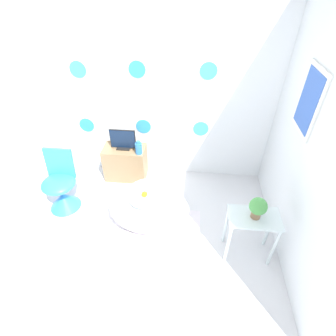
{
  "coord_description": "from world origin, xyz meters",
  "views": [
    {
      "loc": [
        0.65,
        -1.29,
        2.53
      ],
      "look_at": [
        0.43,
        0.86,
        0.8
      ],
      "focal_mm": 28.0,
      "sensor_mm": 36.0,
      "label": 1
    }
  ],
  "objects_px": {
    "tv": "(123,140)",
    "potted_plant_left": "(258,207)",
    "chair": "(62,191)",
    "bathtub": "(149,209)",
    "vase": "(139,148)"
  },
  "relations": [
    {
      "from": "tv",
      "to": "potted_plant_left",
      "type": "bearing_deg",
      "value": -35.99
    },
    {
      "from": "chair",
      "to": "bathtub",
      "type": "bearing_deg",
      "value": -10.06
    },
    {
      "from": "chair",
      "to": "tv",
      "type": "distance_m",
      "value": 1.01
    },
    {
      "from": "potted_plant_left",
      "to": "bathtub",
      "type": "bearing_deg",
      "value": 165.78
    },
    {
      "from": "bathtub",
      "to": "potted_plant_left",
      "type": "bearing_deg",
      "value": -14.22
    },
    {
      "from": "chair",
      "to": "vase",
      "type": "bearing_deg",
      "value": 32.27
    },
    {
      "from": "tv",
      "to": "chair",
      "type": "bearing_deg",
      "value": -135.19
    },
    {
      "from": "bathtub",
      "to": "chair",
      "type": "bearing_deg",
      "value": 169.94
    },
    {
      "from": "vase",
      "to": "bathtub",
      "type": "bearing_deg",
      "value": -71.94
    },
    {
      "from": "chair",
      "to": "potted_plant_left",
      "type": "height_order",
      "value": "potted_plant_left"
    },
    {
      "from": "bathtub",
      "to": "vase",
      "type": "distance_m",
      "value": 0.86
    },
    {
      "from": "chair",
      "to": "tv",
      "type": "bearing_deg",
      "value": 44.81
    },
    {
      "from": "bathtub",
      "to": "vase",
      "type": "xyz_separation_m",
      "value": [
        -0.25,
        0.77,
        0.31
      ]
    },
    {
      "from": "bathtub",
      "to": "chair",
      "type": "xyz_separation_m",
      "value": [
        -1.14,
        0.2,
        -0.02
      ]
    },
    {
      "from": "vase",
      "to": "potted_plant_left",
      "type": "xyz_separation_m",
      "value": [
        1.34,
        -1.04,
        0.13
      ]
    }
  ]
}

